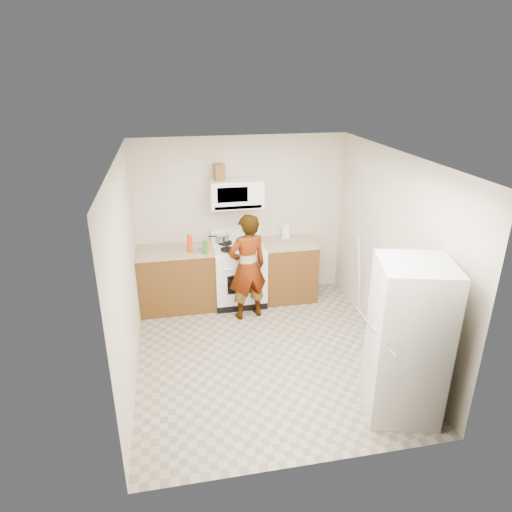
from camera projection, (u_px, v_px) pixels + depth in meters
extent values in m
plane|color=gray|center=(265.00, 354.00, 5.83)|extent=(3.60, 3.60, 0.00)
cube|color=beige|center=(241.00, 219.00, 6.98)|extent=(3.20, 0.02, 2.50)
cube|color=beige|center=(392.00, 254.00, 5.64)|extent=(0.02, 3.60, 2.50)
cube|color=#563614|center=(177.00, 280.00, 6.82)|extent=(1.12, 0.62, 0.90)
cube|color=tan|center=(175.00, 251.00, 6.65)|extent=(1.14, 0.64, 0.03)
cube|color=#563614|center=(288.00, 271.00, 7.13)|extent=(0.80, 0.62, 0.90)
cube|color=tan|center=(289.00, 243.00, 6.95)|extent=(0.82, 0.64, 0.03)
cube|color=white|center=(239.00, 275.00, 6.98)|extent=(0.76, 0.65, 0.90)
cube|color=white|center=(238.00, 247.00, 6.80)|extent=(0.76, 0.62, 0.03)
cube|color=white|center=(235.00, 233.00, 7.02)|extent=(0.76, 0.08, 0.20)
cube|color=white|center=(236.00, 193.00, 6.62)|extent=(0.76, 0.38, 0.40)
imported|color=tan|center=(247.00, 267.00, 6.43)|extent=(0.64, 0.50, 1.57)
cube|color=silver|center=(407.00, 341.00, 4.57)|extent=(0.85, 0.85, 1.70)
cylinder|color=white|center=(286.00, 231.00, 7.11)|extent=(0.20, 0.20, 0.18)
cube|color=brown|center=(219.00, 172.00, 6.45)|extent=(0.16, 0.16, 0.24)
cylinder|color=#B6B5BA|center=(222.00, 238.00, 6.90)|extent=(0.22, 0.22, 0.11)
cube|color=silver|center=(247.00, 247.00, 6.68)|extent=(0.28, 0.21, 0.05)
cylinder|color=red|center=(190.00, 244.00, 6.51)|extent=(0.09, 0.09, 0.26)
cylinder|color=#FD5F1C|center=(208.00, 245.00, 6.58)|extent=(0.07, 0.07, 0.17)
cylinder|color=#167E24|center=(205.00, 247.00, 6.46)|extent=(0.07, 0.07, 0.21)
cylinder|color=white|center=(199.00, 250.00, 6.61)|extent=(0.29, 0.29, 0.01)
cylinder|color=silver|center=(359.00, 277.00, 6.47)|extent=(0.23, 0.19, 1.26)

